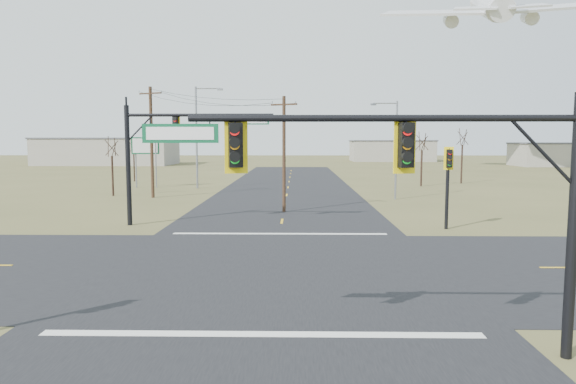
% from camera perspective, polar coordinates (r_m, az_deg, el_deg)
% --- Properties ---
extents(ground, '(320.00, 320.00, 0.00)m').
position_cam_1_polar(ground, '(21.58, -1.59, -8.33)').
color(ground, brown).
rests_on(ground, ground).
extents(road_ew, '(160.00, 14.00, 0.02)m').
position_cam_1_polar(road_ew, '(21.58, -1.59, -8.31)').
color(road_ew, black).
rests_on(road_ew, ground).
extents(road_ns, '(14.00, 160.00, 0.02)m').
position_cam_1_polar(road_ns, '(21.58, -1.59, -8.30)').
color(road_ns, black).
rests_on(road_ns, ground).
extents(stop_bar_near, '(12.00, 0.40, 0.01)m').
position_cam_1_polar(stop_bar_near, '(14.42, -2.96, -15.49)').
color(stop_bar_near, silver).
rests_on(stop_bar_near, road_ns).
extents(stop_bar_far, '(12.00, 0.40, 0.01)m').
position_cam_1_polar(stop_bar_far, '(28.90, -0.93, -4.65)').
color(stop_bar_far, silver).
rests_on(stop_bar_far, road_ns).
extents(mast_arm_near, '(10.33, 0.53, 6.37)m').
position_cam_1_polar(mast_arm_near, '(12.39, 13.07, 2.84)').
color(mast_arm_near, black).
rests_on(mast_arm_near, ground).
extents(mast_arm_far, '(9.12, 0.58, 7.39)m').
position_cam_1_polar(mast_arm_far, '(32.28, -12.50, 5.74)').
color(mast_arm_far, black).
rests_on(mast_arm_far, ground).
extents(pedestal_signal_ne, '(0.62, 0.55, 4.90)m').
position_cam_1_polar(pedestal_signal_ne, '(31.53, 17.40, 2.31)').
color(pedestal_signal_ne, black).
rests_on(pedestal_signal_ne, ground).
extents(utility_pole_near, '(1.94, 0.92, 8.43)m').
position_cam_1_polar(utility_pole_near, '(37.40, -0.45, 4.48)').
color(utility_pole_near, '#412C1B').
rests_on(utility_pole_near, ground).
extents(utility_pole_far, '(2.30, 1.10, 10.08)m').
position_cam_1_polar(utility_pole_far, '(48.52, -14.92, 5.52)').
color(utility_pole_far, '#412C1B').
rests_on(utility_pole_far, ground).
extents(highway_sign, '(2.93, 0.72, 5.60)m').
position_cam_1_polar(highway_sign, '(59.25, -15.54, 4.34)').
color(highway_sign, gray).
rests_on(highway_sign, ground).
extents(streetlight_a, '(2.44, 0.37, 8.70)m').
position_cam_1_polar(streetlight_a, '(46.59, 11.71, 5.19)').
color(streetlight_a, gray).
rests_on(streetlight_a, ground).
extents(streetlight_c, '(3.06, 0.30, 11.02)m').
position_cam_1_polar(streetlight_c, '(56.97, -9.90, 6.62)').
color(streetlight_c, gray).
rests_on(streetlight_c, ground).
extents(bare_tree_a, '(3.11, 3.11, 5.96)m').
position_cam_1_polar(bare_tree_a, '(51.07, -19.01, 4.84)').
color(bare_tree_a, black).
rests_on(bare_tree_a, ground).
extents(bare_tree_b, '(2.81, 2.81, 5.66)m').
position_cam_1_polar(bare_tree_b, '(68.58, -16.79, 4.91)').
color(bare_tree_b, black).
rests_on(bare_tree_b, ground).
extents(bare_tree_c, '(3.15, 3.15, 6.61)m').
position_cam_1_polar(bare_tree_c, '(60.56, 14.68, 5.52)').
color(bare_tree_c, black).
rests_on(bare_tree_c, ground).
extents(bare_tree_d, '(3.02, 3.02, 7.09)m').
position_cam_1_polar(bare_tree_d, '(66.09, 18.83, 5.85)').
color(bare_tree_d, black).
rests_on(bare_tree_d, ground).
extents(warehouse_left, '(28.00, 14.00, 5.50)m').
position_cam_1_polar(warehouse_left, '(118.25, -19.36, 4.23)').
color(warehouse_left, gray).
rests_on(warehouse_left, ground).
extents(warehouse_mid, '(20.00, 12.00, 5.00)m').
position_cam_1_polar(warehouse_mid, '(133.13, 11.40, 4.47)').
color(warehouse_mid, gray).
rests_on(warehouse_mid, ground).
extents(warehouse_right, '(18.00, 10.00, 4.50)m').
position_cam_1_polar(warehouse_right, '(118.95, 28.05, 3.64)').
color(warehouse_right, gray).
rests_on(warehouse_right, ground).
extents(jet_airliner, '(26.45, 27.96, 16.79)m').
position_cam_1_polar(jet_airliner, '(96.65, 21.56, 18.67)').
color(jet_airliner, silver).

